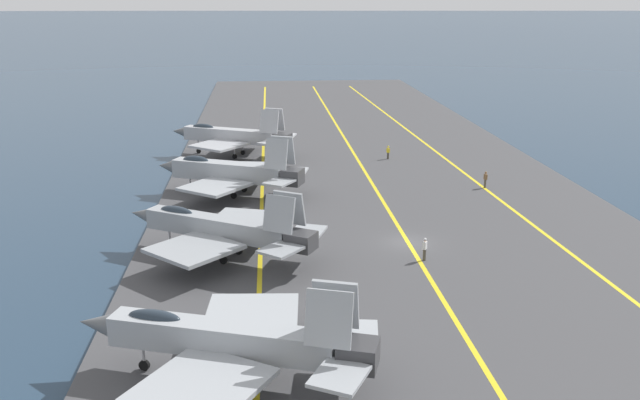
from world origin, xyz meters
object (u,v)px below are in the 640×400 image
object	(u,v)px
parked_jet_third	(231,172)
crew_white_vest	(425,248)
parked_jet_second	(221,228)
parked_jet_nearest	(229,340)
crew_brown_vest	(485,179)
crew_yellow_vest	(388,152)
parked_jet_fourth	(232,136)

from	to	relation	value
parked_jet_third	crew_white_vest	xyz separation A→B (m)	(-19.79, -15.67, -1.42)
parked_jet_second	parked_jet_nearest	bearing A→B (deg)	-175.84
parked_jet_second	parked_jet_third	world-z (taller)	parked_jet_third
parked_jet_third	crew_white_vest	size ratio (longest dim) A/B	8.74
crew_brown_vest	crew_yellow_vest	size ratio (longest dim) A/B	1.06
parked_jet_second	crew_yellow_vest	world-z (taller)	parked_jet_second
parked_jet_third	parked_jet_fourth	world-z (taller)	parked_jet_fourth
crew_white_vest	parked_jet_nearest	bearing A→B (deg)	138.30
parked_jet_second	crew_white_vest	xyz separation A→B (m)	(-2.01, -15.69, -1.42)
parked_jet_fourth	parked_jet_second	bearing A→B (deg)	-179.27
parked_jet_fourth	crew_white_vest	xyz separation A→B (m)	(-37.45, -16.14, -1.67)
parked_jet_nearest	parked_jet_fourth	bearing A→B (deg)	1.90
parked_jet_second	parked_jet_fourth	distance (m)	35.44
crew_brown_vest	crew_yellow_vest	distance (m)	16.27
parked_jet_second	parked_jet_third	bearing A→B (deg)	-0.05
parked_jet_fourth	crew_brown_vest	bearing A→B (deg)	-122.38
parked_jet_second	parked_jet_fourth	size ratio (longest dim) A/B	0.98
parked_jet_nearest	parked_jet_fourth	distance (m)	53.61
parked_jet_second	crew_brown_vest	bearing A→B (deg)	-56.43
parked_jet_fourth	crew_brown_vest	size ratio (longest dim) A/B	9.16
parked_jet_second	crew_white_vest	bearing A→B (deg)	-97.30
parked_jet_third	crew_yellow_vest	bearing A→B (deg)	-53.03
parked_jet_third	parked_jet_fourth	xyz separation A→B (m)	(17.66, 0.47, 0.25)
crew_brown_vest	parked_jet_nearest	bearing A→B (deg)	144.49
parked_jet_second	crew_brown_vest	world-z (taller)	parked_jet_second
crew_white_vest	crew_brown_vest	distance (m)	23.01
parked_jet_second	crew_yellow_vest	xyz separation A→B (m)	(32.18, -19.16, -1.50)
crew_yellow_vest	parked_jet_fourth	bearing A→B (deg)	80.57
parked_jet_nearest	crew_yellow_vest	bearing A→B (deg)	-19.52
parked_jet_third	crew_brown_vest	world-z (taller)	parked_jet_third
parked_jet_nearest	parked_jet_second	size ratio (longest dim) A/B	1.02
parked_jet_fourth	parked_jet_third	bearing A→B (deg)	-178.48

